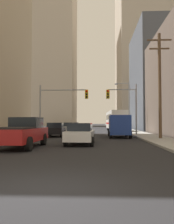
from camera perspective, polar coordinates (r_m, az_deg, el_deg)
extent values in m
plane|color=black|center=(5.75, -10.33, -18.47)|extent=(400.00, 400.00, 0.00)
cube|color=#9E9E99|center=(55.94, -5.24, -3.99)|extent=(2.88, 160.00, 0.15)
cube|color=#9E9E99|center=(55.65, 8.19, -3.99)|extent=(2.88, 160.00, 0.15)
cube|color=silver|center=(40.64, 7.02, -1.93)|extent=(2.91, 11.58, 2.90)
cube|color=black|center=(40.57, 5.24, -1.20)|extent=(0.40, 10.57, 0.80)
cube|color=red|center=(40.57, 5.24, -2.75)|extent=(0.39, 10.57, 0.28)
cylinder|color=black|center=(44.60, 5.13, -3.84)|extent=(0.32, 1.00, 1.00)
cylinder|color=black|center=(44.76, 8.14, -3.82)|extent=(0.32, 1.00, 1.00)
cylinder|color=black|center=(37.37, 5.59, -4.11)|extent=(0.32, 1.00, 1.00)
cylinder|color=black|center=(37.56, 9.19, -4.08)|extent=(0.32, 1.00, 1.00)
cube|color=maroon|center=(15.16, -15.57, -5.35)|extent=(2.14, 5.45, 0.80)
cube|color=black|center=(16.06, -14.45, -2.52)|extent=(1.85, 1.85, 0.70)
cube|color=black|center=(13.87, -17.30, -3.75)|extent=(1.82, 2.42, 0.10)
cylinder|color=black|center=(17.12, -16.82, -6.33)|extent=(0.28, 0.80, 0.80)
cylinder|color=black|center=(16.58, -10.52, -6.53)|extent=(0.28, 0.80, 0.80)
cylinder|color=black|center=(13.25, -13.98, -7.53)|extent=(0.28, 0.80, 0.80)
cube|color=navy|center=(24.70, 7.76, -3.08)|extent=(2.11, 5.24, 1.90)
cube|color=black|center=(27.30, 7.28, -2.14)|extent=(1.76, 0.06, 0.60)
cylinder|color=black|center=(26.33, 5.37, -5.12)|extent=(0.24, 0.72, 0.72)
cylinder|color=black|center=(26.48, 9.53, -5.08)|extent=(0.24, 0.72, 0.72)
cylinder|color=black|center=(23.01, 5.75, -5.50)|extent=(0.24, 0.72, 0.72)
cylinder|color=black|center=(23.19, 10.51, -5.45)|extent=(0.24, 0.72, 0.72)
cube|color=white|center=(16.72, -1.64, -5.69)|extent=(1.95, 4.26, 0.65)
cube|color=black|center=(16.54, -1.67, -3.65)|extent=(1.65, 1.95, 0.55)
cylinder|color=black|center=(18.16, -4.05, -6.46)|extent=(0.22, 0.64, 0.64)
cylinder|color=black|center=(18.03, 1.45, -6.49)|extent=(0.22, 0.64, 0.64)
cylinder|color=black|center=(15.50, -5.23, -7.14)|extent=(0.22, 0.64, 0.64)
cylinder|color=black|center=(15.36, 1.22, -7.20)|extent=(0.22, 0.64, 0.64)
cube|color=black|center=(25.99, -7.62, -4.51)|extent=(1.97, 4.27, 0.65)
cube|color=black|center=(25.82, -7.67, -3.20)|extent=(1.66, 1.96, 0.55)
cylinder|color=black|center=(27.48, -8.89, -5.07)|extent=(0.22, 0.64, 0.64)
cylinder|color=black|center=(27.19, -5.31, -5.12)|extent=(0.22, 0.64, 0.64)
cylinder|color=black|center=(24.86, -10.15, -5.34)|extent=(0.22, 0.64, 0.64)
cylinder|color=black|center=(24.53, -6.19, -5.41)|extent=(0.22, 0.64, 0.64)
cube|color=#B7BABF|center=(35.26, -4.78, -3.98)|extent=(1.85, 4.22, 0.65)
cube|color=black|center=(35.10, -4.80, -3.01)|extent=(1.61, 1.92, 0.55)
cylinder|color=black|center=(36.72, -5.84, -4.42)|extent=(0.22, 0.64, 0.64)
cylinder|color=black|center=(36.51, -3.15, -4.44)|extent=(0.22, 0.64, 0.64)
cylinder|color=black|center=(34.07, -6.52, -4.57)|extent=(0.22, 0.64, 0.64)
cylinder|color=black|center=(33.83, -3.62, -4.60)|extent=(0.22, 0.64, 0.64)
cube|color=slate|center=(45.48, -3.06, -3.64)|extent=(1.84, 4.22, 0.65)
cube|color=black|center=(45.33, -3.08, -2.88)|extent=(1.60, 1.91, 0.55)
cylinder|color=black|center=(46.92, -3.95, -4.00)|extent=(0.22, 0.64, 0.64)
cylinder|color=black|center=(46.75, -1.84, -4.01)|extent=(0.22, 0.64, 0.64)
cylinder|color=black|center=(44.25, -4.36, -4.09)|extent=(0.22, 0.64, 0.64)
cylinder|color=black|center=(44.07, -2.12, -4.10)|extent=(0.22, 0.64, 0.64)
cylinder|color=gray|center=(28.45, -11.32, 0.44)|extent=(0.18, 0.18, 6.00)
cylinder|color=gray|center=(28.13, -5.77, 5.34)|extent=(5.54, 0.12, 0.12)
cube|color=gold|center=(27.79, -0.10, 4.34)|extent=(0.38, 0.30, 1.05)
sphere|color=red|center=(27.67, -0.12, 5.08)|extent=(0.24, 0.24, 0.24)
sphere|color=black|center=(27.62, -0.12, 4.38)|extent=(0.24, 0.24, 0.24)
sphere|color=black|center=(27.59, -0.12, 3.68)|extent=(0.24, 0.24, 0.24)
cylinder|color=gray|center=(27.95, 11.87, 0.49)|extent=(0.18, 0.18, 6.00)
cylinder|color=gray|center=(27.97, 8.48, 5.40)|extent=(3.29, 0.12, 0.12)
cube|color=gold|center=(27.78, 5.09, 4.35)|extent=(0.38, 0.30, 1.05)
sphere|color=red|center=(27.66, 5.10, 5.09)|extent=(0.24, 0.24, 0.24)
sphere|color=black|center=(27.61, 5.11, 4.39)|extent=(0.24, 0.24, 0.24)
sphere|color=black|center=(27.58, 5.11, 3.69)|extent=(0.24, 0.24, 0.24)
cylinder|color=brown|center=(22.28, 17.26, 6.02)|extent=(0.28, 0.28, 9.66)
cube|color=brown|center=(23.28, 17.12, 16.38)|extent=(2.20, 0.12, 0.12)
cube|color=brown|center=(23.03, 17.15, 14.49)|extent=(1.80, 0.12, 0.12)
cylinder|color=gray|center=(34.91, 10.20, 1.13)|extent=(0.16, 0.16, 7.50)
cylinder|color=gray|center=(35.20, 8.66, 6.91)|extent=(1.85, 0.10, 0.10)
ellipsoid|color=#4C4C51|center=(35.10, 7.15, 6.76)|extent=(0.56, 0.32, 0.20)
cube|color=#B7A893|center=(103.89, -7.68, 15.40)|extent=(16.52, 20.22, 66.80)
cube|color=#B7A893|center=(99.43, 13.89, 15.14)|extent=(21.35, 29.90, 63.06)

